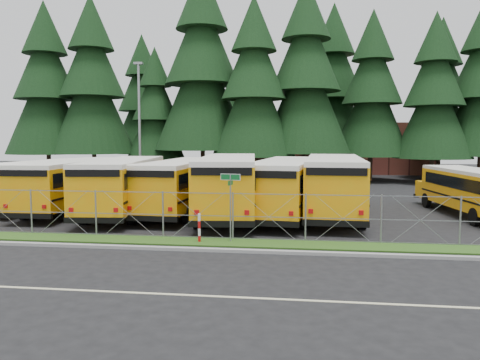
% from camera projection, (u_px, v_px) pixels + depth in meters
% --- Properties ---
extents(ground, '(120.00, 120.00, 0.00)m').
position_uv_depth(ground, '(259.00, 236.00, 20.39)').
color(ground, black).
rests_on(ground, ground).
extents(curb, '(50.00, 0.25, 0.12)m').
position_uv_depth(curb, '(251.00, 251.00, 17.33)').
color(curb, gray).
rests_on(curb, ground).
extents(grass_verge, '(50.00, 1.40, 0.06)m').
position_uv_depth(grass_verge, '(255.00, 244.00, 18.71)').
color(grass_verge, '#274E16').
rests_on(grass_verge, ground).
extents(road_lane_line, '(50.00, 0.12, 0.01)m').
position_uv_depth(road_lane_line, '(232.00, 297.00, 12.50)').
color(road_lane_line, beige).
rests_on(road_lane_line, ground).
extents(chainlink_fence, '(44.00, 0.10, 2.00)m').
position_uv_depth(chainlink_fence, '(257.00, 217.00, 19.32)').
color(chainlink_fence, gray).
rests_on(chainlink_fence, ground).
extents(brick_building, '(22.00, 10.00, 6.00)m').
position_uv_depth(brick_building, '(335.00, 148.00, 58.83)').
color(brick_building, brown).
rests_on(brick_building, ground).
extents(bus_0, '(3.62, 11.05, 2.84)m').
position_uv_depth(bus_0, '(46.00, 184.00, 28.67)').
color(bus_0, orange).
rests_on(bus_0, ground).
extents(bus_1, '(2.99, 11.34, 2.95)m').
position_uv_depth(bus_1, '(74.00, 186.00, 27.24)').
color(bus_1, orange).
rests_on(bus_1, ground).
extents(bus_2, '(4.05, 11.94, 3.07)m').
position_uv_depth(bus_2, '(125.00, 187.00, 26.13)').
color(bus_2, orange).
rests_on(bus_2, ground).
extents(bus_3, '(3.26, 11.52, 2.99)m').
position_uv_depth(bus_3, '(184.00, 187.00, 26.45)').
color(bus_3, orange).
rests_on(bus_3, ground).
extents(bus_4, '(4.16, 12.62, 3.25)m').
position_uv_depth(bus_4, '(229.00, 186.00, 25.36)').
color(bus_4, orange).
rests_on(bus_4, ground).
extents(bus_5, '(4.06, 11.96, 3.07)m').
position_uv_depth(bus_5, '(286.00, 188.00, 25.24)').
color(bus_5, orange).
rests_on(bus_5, ground).
extents(bus_6, '(3.48, 12.42, 3.22)m').
position_uv_depth(bus_6, '(333.00, 187.00, 25.40)').
color(bus_6, orange).
rests_on(bus_6, ground).
extents(bus_east, '(3.50, 10.03, 2.58)m').
position_uv_depth(bus_east, '(469.00, 193.00, 25.29)').
color(bus_east, orange).
rests_on(bus_east, ground).
extents(street_sign, '(0.83, 0.55, 2.81)m').
position_uv_depth(street_sign, '(230.00, 193.00, 18.86)').
color(street_sign, gray).
rests_on(street_sign, ground).
extents(striped_bollard, '(0.11, 0.11, 1.20)m').
position_uv_depth(striped_bollard, '(199.00, 228.00, 18.90)').
color(striped_bollard, '#B20C0C').
rests_on(striped_bollard, ground).
extents(light_standard, '(0.70, 0.35, 10.14)m').
position_uv_depth(light_standard, '(139.00, 122.00, 36.87)').
color(light_standard, gray).
rests_on(light_standard, ground).
extents(conifer_0, '(8.11, 8.11, 17.93)m').
position_uv_depth(conifer_0, '(46.00, 91.00, 47.16)').
color(conifer_0, black).
rests_on(conifer_0, ground).
extents(conifer_1, '(8.30, 8.30, 18.36)m').
position_uv_depth(conifer_1, '(92.00, 88.00, 46.54)').
color(conifer_1, black).
rests_on(conifer_1, ground).
extents(conifer_2, '(6.02, 6.02, 13.32)m').
position_uv_depth(conifer_2, '(156.00, 114.00, 47.13)').
color(conifer_2, black).
rests_on(conifer_2, ground).
extents(conifer_3, '(9.46, 9.46, 20.92)m').
position_uv_depth(conifer_3, '(202.00, 74.00, 45.72)').
color(conifer_3, black).
rests_on(conifer_3, ground).
extents(conifer_4, '(7.80, 7.80, 17.24)m').
position_uv_depth(conifer_4, '(254.00, 90.00, 43.06)').
color(conifer_4, black).
rests_on(conifer_4, ground).
extents(conifer_5, '(8.64, 8.64, 19.11)m').
position_uv_depth(conifer_5, '(305.00, 82.00, 44.22)').
color(conifer_5, black).
rests_on(conifer_5, ground).
extents(conifer_6, '(7.53, 7.53, 16.66)m').
position_uv_depth(conifer_6, '(372.00, 96.00, 45.63)').
color(conifer_6, black).
rests_on(conifer_6, ground).
extents(conifer_7, '(7.17, 7.17, 15.86)m').
position_uv_depth(conifer_7, '(434.00, 98.00, 43.36)').
color(conifer_7, black).
rests_on(conifer_7, ground).
extents(conifer_10, '(7.37, 7.37, 16.30)m').
position_uv_depth(conifer_10, '(143.00, 105.00, 55.03)').
color(conifer_10, black).
rests_on(conifer_10, ground).
extents(conifer_11, '(6.86, 6.86, 15.17)m').
position_uv_depth(conifer_11, '(246.00, 109.00, 53.88)').
color(conifer_11, black).
rests_on(conifer_11, ground).
extents(conifer_12, '(8.50, 8.50, 18.80)m').
position_uv_depth(conifer_12, '(333.00, 91.00, 51.11)').
color(conifer_12, black).
rests_on(conifer_12, ground).
extents(conifer_13, '(7.54, 7.54, 16.68)m').
position_uv_depth(conifer_13, '(441.00, 99.00, 48.69)').
color(conifer_13, black).
rests_on(conifer_13, ground).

